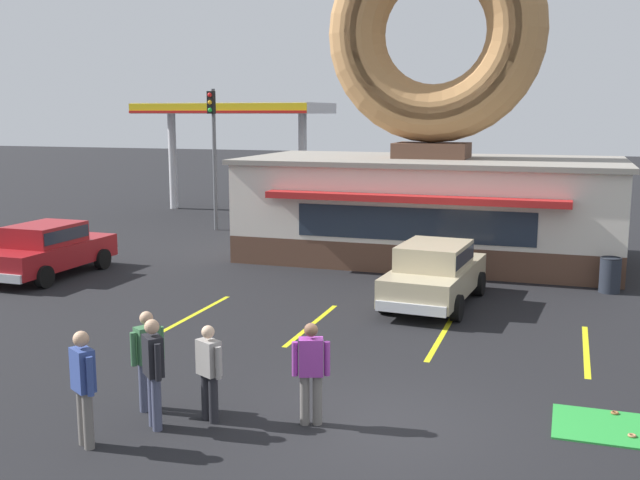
% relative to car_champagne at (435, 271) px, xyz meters
% --- Properties ---
extents(ground_plane, '(160.00, 160.00, 0.00)m').
position_rel_car_champagne_xyz_m(ground_plane, '(0.52, -7.73, -0.87)').
color(ground_plane, black).
extents(donut_shop_building, '(12.30, 6.75, 10.96)m').
position_rel_car_champagne_xyz_m(donut_shop_building, '(-1.25, 6.21, 2.87)').
color(donut_shop_building, brown).
rests_on(donut_shop_building, ground).
extents(mini_donut_far_left, '(0.13, 0.13, 0.04)m').
position_rel_car_champagne_xyz_m(mini_donut_far_left, '(4.01, -6.18, -0.82)').
color(mini_donut_far_left, brown).
rests_on(mini_donut_far_left, putting_mat).
extents(mini_donut_far_centre, '(0.13, 0.13, 0.04)m').
position_rel_car_champagne_xyz_m(mini_donut_far_centre, '(4.21, -7.02, -0.82)').
color(mini_donut_far_centre, '#A5724C').
rests_on(mini_donut_far_centre, putting_mat).
extents(car_champagne, '(2.24, 4.68, 1.60)m').
position_rel_car_champagne_xyz_m(car_champagne, '(0.00, 0.00, 0.00)').
color(car_champagne, '#BCAD89').
rests_on(car_champagne, ground).
extents(car_red, '(2.02, 4.58, 1.60)m').
position_rel_car_champagne_xyz_m(car_red, '(-11.52, -0.31, 0.00)').
color(car_red, maroon).
rests_on(car_red, ground).
extents(pedestrian_blue_sweater_man, '(0.46, 0.43, 1.75)m').
position_rel_car_champagne_xyz_m(pedestrian_blue_sweater_man, '(-2.81, -8.94, 0.10)').
color(pedestrian_blue_sweater_man, '#474C66').
rests_on(pedestrian_blue_sweater_man, ground).
extents(pedestrian_hooded_kid, '(0.40, 0.53, 1.68)m').
position_rel_car_champagne_xyz_m(pedestrian_hooded_kid, '(-3.27, -8.34, 0.06)').
color(pedestrian_hooded_kid, '#474C66').
rests_on(pedestrian_hooded_kid, ground).
extents(pedestrian_leather_jacket_man, '(0.52, 0.40, 1.76)m').
position_rel_car_champagne_xyz_m(pedestrian_leather_jacket_man, '(-3.43, -9.84, 0.11)').
color(pedestrian_leather_jacket_man, slate).
rests_on(pedestrian_leather_jacket_man, ground).
extents(pedestrian_clipboard_woman, '(0.54, 0.39, 1.57)m').
position_rel_car_champagne_xyz_m(pedestrian_clipboard_woman, '(-2.12, -8.43, -0.01)').
color(pedestrian_clipboard_woman, '#232328').
rests_on(pedestrian_clipboard_woman, ground).
extents(pedestrian_beanie_man, '(0.57, 0.35, 1.65)m').
position_rel_car_champagne_xyz_m(pedestrian_beanie_man, '(-0.55, -8.04, 0.04)').
color(pedestrian_beanie_man, slate).
rests_on(pedestrian_beanie_man, ground).
extents(trash_bin, '(0.57, 0.57, 0.97)m').
position_rel_car_champagne_xyz_m(trash_bin, '(4.32, 2.80, -0.37)').
color(trash_bin, '#232833').
rests_on(trash_bin, ground).
extents(traffic_light_pole, '(0.28, 0.47, 5.80)m').
position_rel_car_champagne_xyz_m(traffic_light_pole, '(-10.79, 9.36, 2.84)').
color(traffic_light_pole, '#595B60').
rests_on(traffic_light_pole, ground).
extents(gas_station_canopy, '(9.00, 4.46, 5.30)m').
position_rel_car_champagne_xyz_m(gas_station_canopy, '(-12.49, 15.14, 3.99)').
color(gas_station_canopy, silver).
rests_on(gas_station_canopy, ground).
extents(parking_stripe_far_left, '(0.12, 3.60, 0.01)m').
position_rel_car_champagne_xyz_m(parking_stripe_far_left, '(-5.36, -2.73, -0.87)').
color(parking_stripe_far_left, yellow).
rests_on(parking_stripe_far_left, ground).
extents(parking_stripe_left, '(0.12, 3.60, 0.01)m').
position_rel_car_champagne_xyz_m(parking_stripe_left, '(-2.36, -2.73, -0.87)').
color(parking_stripe_left, yellow).
rests_on(parking_stripe_left, ground).
extents(parking_stripe_mid_left, '(0.12, 3.60, 0.01)m').
position_rel_car_champagne_xyz_m(parking_stripe_mid_left, '(0.64, -2.73, -0.87)').
color(parking_stripe_mid_left, yellow).
rests_on(parking_stripe_mid_left, ground).
extents(parking_stripe_centre, '(0.12, 3.60, 0.01)m').
position_rel_car_champagne_xyz_m(parking_stripe_centre, '(3.64, -2.73, -0.87)').
color(parking_stripe_centre, yellow).
rests_on(parking_stripe_centre, ground).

